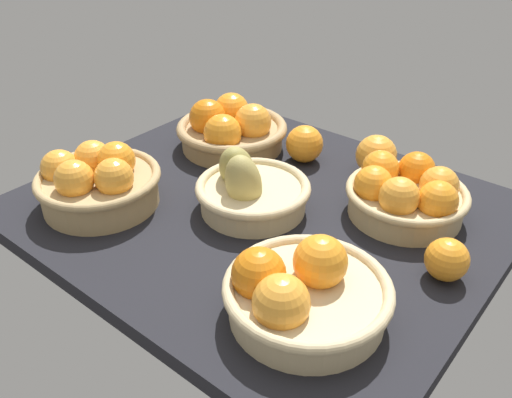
{
  "coord_description": "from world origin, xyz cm",
  "views": [
    {
      "loc": [
        -53.1,
        67.01,
        58.22
      ],
      "look_at": [
        -1.63,
        3.87,
        7.0
      ],
      "focal_mm": 37.81,
      "sensor_mm": 36.0,
      "label": 1
    }
  ],
  "objects_px": {
    "loose_orange_front_gap": "(376,155)",
    "basket_near_right": "(231,129)",
    "basket_far_left": "(301,292)",
    "loose_orange_back_gap": "(447,260)",
    "basket_center_pears": "(250,190)",
    "basket_far_right": "(97,181)",
    "basket_near_left": "(406,193)",
    "loose_orange_side_gap": "(304,144)"
  },
  "relations": [
    {
      "from": "basket_far_right",
      "to": "loose_orange_side_gap",
      "type": "relative_size",
      "value": 2.89
    },
    {
      "from": "basket_near_left",
      "to": "loose_orange_side_gap",
      "type": "bearing_deg",
      "value": -12.05
    },
    {
      "from": "loose_orange_front_gap",
      "to": "basket_center_pears",
      "type": "bearing_deg",
      "value": 66.39
    },
    {
      "from": "basket_near_right",
      "to": "basket_far_right",
      "type": "height_order",
      "value": "basket_far_right"
    },
    {
      "from": "basket_near_left",
      "to": "basket_near_right",
      "type": "height_order",
      "value": "basket_near_right"
    },
    {
      "from": "basket_near_left",
      "to": "loose_orange_front_gap",
      "type": "relative_size",
      "value": 2.62
    },
    {
      "from": "basket_far_right",
      "to": "basket_near_left",
      "type": "bearing_deg",
      "value": -144.41
    },
    {
      "from": "loose_orange_back_gap",
      "to": "loose_orange_front_gap",
      "type": "bearing_deg",
      "value": -42.72
    },
    {
      "from": "basket_far_right",
      "to": "basket_far_left",
      "type": "xyz_separation_m",
      "value": [
        -0.47,
        0.0,
        -0.01
      ]
    },
    {
      "from": "basket_near_right",
      "to": "loose_orange_side_gap",
      "type": "height_order",
      "value": "basket_near_right"
    },
    {
      "from": "basket_center_pears",
      "to": "basket_far_left",
      "type": "bearing_deg",
      "value": 144.18
    },
    {
      "from": "basket_center_pears",
      "to": "basket_far_left",
      "type": "distance_m",
      "value": 0.29
    },
    {
      "from": "basket_far_right",
      "to": "loose_orange_back_gap",
      "type": "relative_size",
      "value": 3.39
    },
    {
      "from": "basket_near_right",
      "to": "loose_orange_side_gap",
      "type": "relative_size",
      "value": 3.1
    },
    {
      "from": "basket_far_left",
      "to": "loose_orange_front_gap",
      "type": "height_order",
      "value": "basket_far_left"
    },
    {
      "from": "basket_center_pears",
      "to": "basket_near_left",
      "type": "relative_size",
      "value": 0.97
    },
    {
      "from": "basket_near_right",
      "to": "basket_far_right",
      "type": "distance_m",
      "value": 0.34
    },
    {
      "from": "basket_near_left",
      "to": "basket_far_left",
      "type": "distance_m",
      "value": 0.33
    },
    {
      "from": "basket_center_pears",
      "to": "basket_far_right",
      "type": "distance_m",
      "value": 0.28
    },
    {
      "from": "basket_center_pears",
      "to": "basket_far_left",
      "type": "xyz_separation_m",
      "value": [
        -0.24,
        0.17,
        0.0
      ]
    },
    {
      "from": "basket_near_left",
      "to": "loose_orange_side_gap",
      "type": "xyz_separation_m",
      "value": [
        0.26,
        -0.06,
        -0.0
      ]
    },
    {
      "from": "loose_orange_front_gap",
      "to": "basket_far_right",
      "type": "bearing_deg",
      "value": 51.42
    },
    {
      "from": "basket_center_pears",
      "to": "basket_near_right",
      "type": "height_order",
      "value": "basket_center_pears"
    },
    {
      "from": "loose_orange_front_gap",
      "to": "basket_near_right",
      "type": "bearing_deg",
      "value": 17.49
    },
    {
      "from": "basket_far_left",
      "to": "loose_orange_back_gap",
      "type": "distance_m",
      "value": 0.24
    },
    {
      "from": "basket_far_left",
      "to": "loose_orange_side_gap",
      "type": "relative_size",
      "value": 3.01
    },
    {
      "from": "basket_near_right",
      "to": "loose_orange_side_gap",
      "type": "xyz_separation_m",
      "value": [
        -0.16,
        -0.05,
        -0.01
      ]
    },
    {
      "from": "basket_near_left",
      "to": "loose_orange_back_gap",
      "type": "bearing_deg",
      "value": 136.1
    },
    {
      "from": "basket_far_right",
      "to": "loose_orange_front_gap",
      "type": "height_order",
      "value": "basket_far_right"
    },
    {
      "from": "basket_center_pears",
      "to": "basket_far_left",
      "type": "relative_size",
      "value": 0.88
    },
    {
      "from": "basket_near_right",
      "to": "loose_orange_back_gap",
      "type": "bearing_deg",
      "value": 166.97
    },
    {
      "from": "basket_far_right",
      "to": "loose_orange_side_gap",
      "type": "bearing_deg",
      "value": -117.31
    },
    {
      "from": "basket_center_pears",
      "to": "basket_near_left",
      "type": "distance_m",
      "value": 0.28
    },
    {
      "from": "basket_near_right",
      "to": "basket_far_left",
      "type": "bearing_deg",
      "value": 141.84
    },
    {
      "from": "basket_near_right",
      "to": "basket_far_right",
      "type": "relative_size",
      "value": 1.07
    },
    {
      "from": "basket_center_pears",
      "to": "basket_near_right",
      "type": "distance_m",
      "value": 0.26
    },
    {
      "from": "basket_far_right",
      "to": "loose_orange_back_gap",
      "type": "height_order",
      "value": "basket_far_right"
    },
    {
      "from": "basket_near_left",
      "to": "loose_orange_front_gap",
      "type": "bearing_deg",
      "value": -41.36
    },
    {
      "from": "basket_center_pears",
      "to": "basket_far_right",
      "type": "relative_size",
      "value": 0.92
    },
    {
      "from": "loose_orange_side_gap",
      "to": "basket_near_left",
      "type": "bearing_deg",
      "value": 167.95
    },
    {
      "from": "basket_near_right",
      "to": "basket_far_left",
      "type": "xyz_separation_m",
      "value": [
        -0.43,
        0.34,
        -0.0
      ]
    },
    {
      "from": "basket_far_left",
      "to": "loose_orange_side_gap",
      "type": "height_order",
      "value": "basket_far_left"
    }
  ]
}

